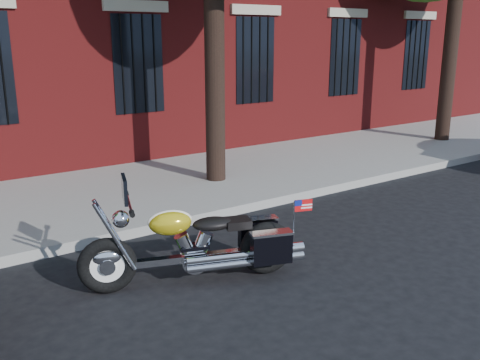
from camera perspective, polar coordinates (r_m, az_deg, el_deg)
ground at (r=7.68m, az=5.99°, el=-6.16°), size 120.00×120.00×0.00m
curb at (r=8.67m, az=0.04°, el=-3.00°), size 40.00×0.16×0.15m
sidewalk at (r=10.20m, az=-6.02°, el=-0.28°), size 40.00×3.60×0.15m
motorcycle at (r=6.19m, az=-4.15°, el=-7.04°), size 2.42×1.30×1.32m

